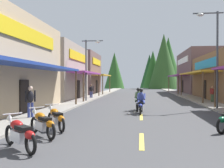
{
  "coord_description": "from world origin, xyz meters",
  "views": [
    {
      "loc": [
        -0.04,
        -0.08,
        2.05
      ],
      "look_at": [
        -3.53,
        30.5,
        1.64
      ],
      "focal_mm": 40.2,
      "sensor_mm": 36.0,
      "label": 1
    }
  ],
  "objects": [
    {
      "name": "pedestrian_browsing",
      "position": [
        -5.78,
        12.48,
        1.03
      ],
      "size": [
        0.44,
        0.44,
        1.77
      ],
      "rotation": [
        0.0,
        0.0,
        2.37
      ],
      "color": "#333F8C",
      "rests_on": "ground"
    },
    {
      "name": "rider_cruising_lead",
      "position": [
        -0.0,
        15.6,
        0.66
      ],
      "size": [
        0.6,
        2.14,
        1.57
      ],
      "rotation": [
        0.0,
        0.0,
        1.51
      ],
      "color": "black",
      "rests_on": "ground"
    },
    {
      "name": "rider_cruising_trailing",
      "position": [
        -0.19,
        17.07,
        0.66
      ],
      "size": [
        0.61,
        2.14,
        1.57
      ],
      "rotation": [
        0.0,
        0.0,
        1.49
      ],
      "color": "black",
      "rests_on": "ground"
    },
    {
      "name": "pedestrian_strolling",
      "position": [
        -5.63,
        27.91,
        0.94
      ],
      "size": [
        0.54,
        0.38,
        1.62
      ],
      "rotation": [
        0.0,
        0.0,
        5.09
      ],
      "color": "#333F8C",
      "rests_on": "ground"
    },
    {
      "name": "motorcycle_parked_left_2",
      "position": [
        -3.55,
        10.01,
        0.49
      ],
      "size": [
        1.36,
        1.78,
        1.04
      ],
      "rotation": [
        0.0,
        0.0,
        2.21
      ],
      "color": "black",
      "rests_on": "ground"
    },
    {
      "name": "storefront_left_far",
      "position": [
        -9.96,
        38.53,
        3.18
      ],
      "size": [
        7.98,
        9.43,
        6.37
      ],
      "color": "brown",
      "rests_on": "ground"
    },
    {
      "name": "storefront_left_middle",
      "position": [
        -11.01,
        26.98,
        3.01
      ],
      "size": [
        10.09,
        10.07,
        6.01
      ],
      "color": "gray",
      "rests_on": "ground"
    },
    {
      "name": "storefront_right_far",
      "position": [
        10.28,
        42.49,
        3.41
      ],
      "size": [
        8.62,
        13.93,
        6.81
      ],
      "color": "brown",
      "rests_on": "ground"
    },
    {
      "name": "motorcycle_parked_left_1",
      "position": [
        -3.6,
        8.7,
        0.49
      ],
      "size": [
        1.58,
        1.59,
        1.04
      ],
      "rotation": [
        0.0,
        0.0,
        2.35
      ],
      "color": "black",
      "rests_on": "ground"
    },
    {
      "name": "motorcycle_parked_left_0",
      "position": [
        -3.57,
        6.92,
        0.49
      ],
      "size": [
        1.69,
        1.47,
        1.04
      ],
      "rotation": [
        0.0,
        0.0,
        2.43
      ],
      "color": "black",
      "rests_on": "ground"
    },
    {
      "name": "ground",
      "position": [
        0.0,
        25.6,
        -0.05
      ],
      "size": [
        9.78,
        81.2,
        0.1
      ],
      "primitive_type": "cube",
      "color": "#424244"
    },
    {
      "name": "sidewalk_left",
      "position": [
        -5.89,
        25.6,
        0.06
      ],
      "size": [
        2.01,
        81.2,
        0.12
      ],
      "primitive_type": "cube",
      "color": "gray",
      "rests_on": "ground"
    },
    {
      "name": "treeline_backdrop",
      "position": [
        4.84,
        68.29,
        6.18
      ],
      "size": [
        21.01,
        13.3,
        14.0
      ],
      "color": "#2C5D23",
      "rests_on": "ground"
    },
    {
      "name": "centerline_dashes",
      "position": [
        0.0,
        29.1,
        0.01
      ],
      "size": [
        0.16,
        56.83,
        0.01
      ],
      "color": "#E0C64C",
      "rests_on": "ground"
    },
    {
      "name": "sidewalk_right",
      "position": [
        5.89,
        25.6,
        0.06
      ],
      "size": [
        2.01,
        81.2,
        0.12
      ],
      "primitive_type": "cube",
      "color": "gray",
      "rests_on": "ground"
    },
    {
      "name": "pedestrian_waiting",
      "position": [
        -6.08,
        26.19,
        1.04
      ],
      "size": [
        0.26,
        0.57,
        1.79
      ],
      "rotation": [
        0.0,
        0.0,
        0.01
      ],
      "color": "black",
      "rests_on": "ground"
    },
    {
      "name": "streetlamp_left",
      "position": [
        -4.97,
        23.69,
        3.91
      ],
      "size": [
        2.07,
        0.3,
        5.98
      ],
      "color": "#474C51",
      "rests_on": "ground"
    },
    {
      "name": "pedestrian_by_shop",
      "position": [
        6.46,
        23.57,
        0.9
      ],
      "size": [
        0.41,
        0.5,
        1.57
      ],
      "rotation": [
        0.0,
        0.0,
        3.7
      ],
      "color": "#3F593F",
      "rests_on": "ground"
    },
    {
      "name": "streetlamp_right",
      "position": [
        5.0,
        18.16,
        4.41
      ],
      "size": [
        2.07,
        0.3,
        6.88
      ],
      "color": "#474C51",
      "rests_on": "ground"
    }
  ]
}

